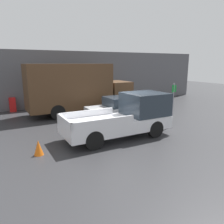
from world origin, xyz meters
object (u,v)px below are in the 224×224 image
Objects in this scene: pickup_truck at (127,116)px; newspaper_box at (13,105)px; delivery_truck at (76,88)px; traffic_cone at (38,148)px; parking_sign at (173,102)px; car at (124,107)px.

pickup_truck is 5.02× the size of newspaper_box.
traffic_cone is at bearing -121.76° from delivery_truck.
newspaper_box is (-4.06, 2.96, -1.36)m from delivery_truck.
pickup_truck is 6.06m from delivery_truck.
traffic_cone is (-3.91, -6.32, -1.58)m from delivery_truck.
parking_sign is 11.75m from newspaper_box.
parking_sign is (3.20, 0.14, 0.41)m from pickup_truck.
delivery_truck is 12.35× the size of traffic_cone.
car is (1.65, 2.90, -0.22)m from pickup_truck.
car is 8.65m from newspaper_box.
traffic_cone is at bearing -175.47° from pickup_truck.
pickup_truck is at bearing 4.53° from traffic_cone.
delivery_truck is (-2.15, 3.07, 1.11)m from car.
delivery_truck is 6.92m from parking_sign.
pickup_truck is at bearing -119.59° from car.
pickup_truck is 8.69× the size of traffic_cone.
traffic_cone is (0.14, -9.27, -0.22)m from newspaper_box.
delivery_truck reaches higher than pickup_truck.
car is 3.91m from delivery_truck.
newspaper_box is (-6.20, 6.02, -0.25)m from car.
parking_sign is at bearing -60.71° from car.
delivery_truck reaches higher than car.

